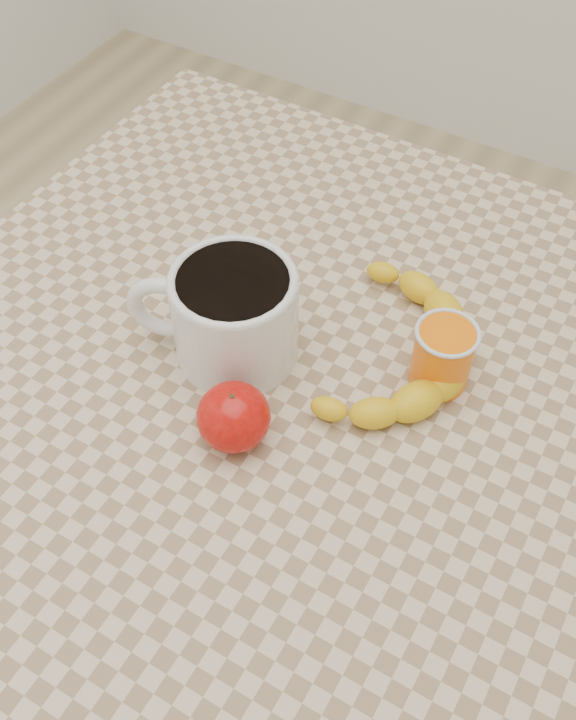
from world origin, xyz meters
The scene contains 6 objects.
ground centered at (0.00, 0.00, 0.00)m, with size 3.00×3.00×0.00m, color tan.
table centered at (0.00, 0.00, 0.66)m, with size 0.80×0.80×0.75m.
coffee_mug centered at (-0.06, 0.00, 0.81)m, with size 0.18×0.15×0.10m.
orange_juice_glass centered at (0.13, 0.07, 0.79)m, with size 0.06×0.06×0.07m.
apple centered at (0.00, -0.09, 0.78)m, with size 0.09×0.09×0.06m.
banana centered at (0.08, 0.07, 0.77)m, with size 0.18×0.25×0.04m, color yellow, non-canonical shape.
Camera 1 is at (0.24, -0.42, 1.36)m, focal length 40.00 mm.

